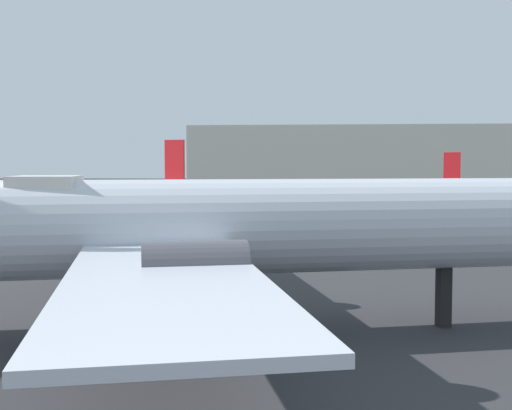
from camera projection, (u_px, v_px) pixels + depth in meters
The scene contains 4 objects.
airplane_at_gate at pixel (188, 228), 25.78m from camera, with size 40.11×32.55×12.58m.
airplane_far_left at pixel (94, 194), 80.30m from camera, with size 30.09×19.81×9.62m.
airplane_far_right at pixel (385, 193), 96.63m from camera, with size 26.07×18.20×8.50m.
terminal_building at pixel (405, 163), 135.30m from camera, with size 86.02×23.01×14.32m, color beige.
Camera 1 is at (-1.91, -11.35, 6.83)m, focal length 46.49 mm.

